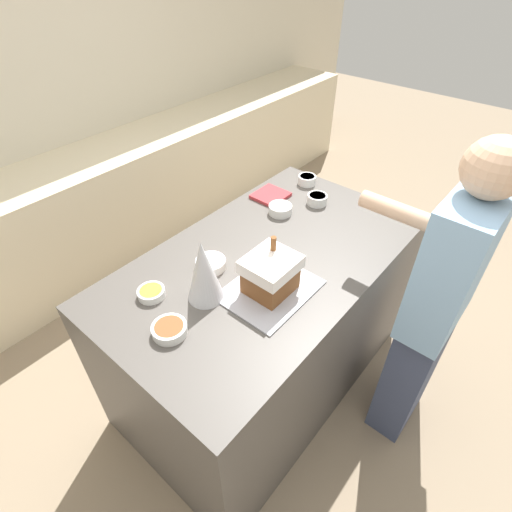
# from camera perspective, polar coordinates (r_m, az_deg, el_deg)

# --- Properties ---
(ground_plane) EXTENTS (12.00, 12.00, 0.00)m
(ground_plane) POSITION_cam_1_polar(r_m,az_deg,el_deg) (2.61, 1.23, -16.33)
(ground_plane) COLOR gray
(wall_back) EXTENTS (8.00, 0.05, 2.60)m
(wall_back) POSITION_cam_1_polar(r_m,az_deg,el_deg) (3.27, -29.29, 19.80)
(wall_back) COLOR beige
(wall_back) RESTS_ON ground_plane
(back_cabinet_block) EXTENTS (6.00, 0.60, 0.89)m
(back_cabinet_block) POSITION_cam_1_polar(r_m,az_deg,el_deg) (3.33, -22.29, 5.51)
(back_cabinet_block) COLOR beige
(back_cabinet_block) RESTS_ON ground_plane
(kitchen_island) EXTENTS (1.63, 0.94, 0.95)m
(kitchen_island) POSITION_cam_1_polar(r_m,az_deg,el_deg) (2.23, 1.40, -9.53)
(kitchen_island) COLOR #514C47
(kitchen_island) RESTS_ON ground_plane
(baking_tray) EXTENTS (0.40, 0.32, 0.01)m
(baking_tray) POSITION_cam_1_polar(r_m,az_deg,el_deg) (1.73, 2.01, -4.83)
(baking_tray) COLOR #B2B2BC
(baking_tray) RESTS_ON kitchen_island
(gingerbread_house) EXTENTS (0.22, 0.19, 0.23)m
(gingerbread_house) POSITION_cam_1_polar(r_m,az_deg,el_deg) (1.67, 2.09, -2.51)
(gingerbread_house) COLOR brown
(gingerbread_house) RESTS_ON baking_tray
(decorative_tree) EXTENTS (0.15, 0.15, 0.29)m
(decorative_tree) POSITION_cam_1_polar(r_m,az_deg,el_deg) (1.62, -7.51, -2.12)
(decorative_tree) COLOR silver
(decorative_tree) RESTS_ON kitchen_island
(candy_bowl_far_right) EXTENTS (0.14, 0.14, 0.04)m
(candy_bowl_far_right) POSITION_cam_1_polar(r_m,az_deg,el_deg) (1.59, -12.31, -10.14)
(candy_bowl_far_right) COLOR white
(candy_bowl_far_right) RESTS_ON kitchen_island
(candy_bowl_front_corner) EXTENTS (0.11, 0.11, 0.05)m
(candy_bowl_front_corner) POSITION_cam_1_polar(r_m,az_deg,el_deg) (2.29, 8.74, 8.07)
(candy_bowl_front_corner) COLOR silver
(candy_bowl_front_corner) RESTS_ON kitchen_island
(candy_bowl_behind_tray) EXTENTS (0.12, 0.12, 0.04)m
(candy_bowl_behind_tray) POSITION_cam_1_polar(r_m,az_deg,el_deg) (1.75, -14.74, -5.08)
(candy_bowl_behind_tray) COLOR white
(candy_bowl_behind_tray) RESTS_ON kitchen_island
(candy_bowl_center_rear) EXTENTS (0.13, 0.13, 0.05)m
(candy_bowl_center_rear) POSITION_cam_1_polar(r_m,az_deg,el_deg) (2.19, 3.49, 6.73)
(candy_bowl_center_rear) COLOR silver
(candy_bowl_center_rear) RESTS_ON kitchen_island
(candy_bowl_beside_tree) EXTENTS (0.14, 0.14, 0.04)m
(candy_bowl_beside_tree) POSITION_cam_1_polar(r_m,az_deg,el_deg) (1.84, -6.48, -1.04)
(candy_bowl_beside_tree) COLOR white
(candy_bowl_beside_tree) RESTS_ON kitchen_island
(candy_bowl_far_left) EXTENTS (0.11, 0.11, 0.05)m
(candy_bowl_far_left) POSITION_cam_1_polar(r_m,az_deg,el_deg) (2.48, 7.30, 10.79)
(candy_bowl_far_left) COLOR white
(candy_bowl_far_left) RESTS_ON kitchen_island
(cookbook) EXTENTS (0.18, 0.17, 0.02)m
(cookbook) POSITION_cam_1_polar(r_m,az_deg,el_deg) (2.34, 2.08, 8.63)
(cookbook) COLOR #B23338
(cookbook) RESTS_ON kitchen_island
(person) EXTENTS (0.43, 0.54, 1.66)m
(person) POSITION_cam_1_polar(r_m,az_deg,el_deg) (1.95, 24.08, -7.06)
(person) COLOR #424C6B
(person) RESTS_ON ground_plane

